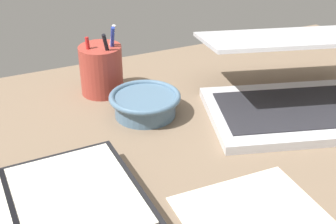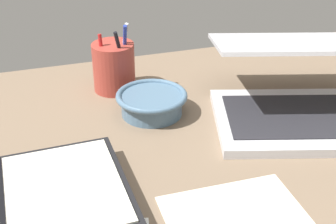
{
  "view_description": "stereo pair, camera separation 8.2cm",
  "coord_description": "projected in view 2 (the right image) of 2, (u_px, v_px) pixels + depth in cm",
  "views": [
    {
      "loc": [
        -28.93,
        -57.49,
        49.16
      ],
      "look_at": [
        0.46,
        7.41,
        9.0
      ],
      "focal_mm": 50.0,
      "sensor_mm": 36.0,
      "label": 1
    },
    {
      "loc": [
        -21.31,
        -60.43,
        49.16
      ],
      "look_at": [
        0.46,
        7.41,
        9.0
      ],
      "focal_mm": 50.0,
      "sensor_mm": 36.0,
      "label": 2
    }
  ],
  "objects": [
    {
      "name": "desk_top",
      "position": [
        179.0,
        174.0,
        0.79
      ],
      "size": [
        140.0,
        100.0,
        2.0
      ],
      "primitive_type": "cube",
      "color": "#75604C",
      "rests_on": "ground"
    },
    {
      "name": "bowl",
      "position": [
        152.0,
        102.0,
        0.94
      ],
      "size": [
        14.46,
        14.46,
        4.65
      ],
      "color": "slate",
      "rests_on": "desk_top"
    },
    {
      "name": "laptop",
      "position": [
        304.0,
        92.0,
        0.92
      ],
      "size": [
        43.03,
        41.33,
        16.07
      ],
      "rotation": [
        0.0,
        0.0,
        -0.29
      ],
      "color": "silver",
      "rests_on": "desk_top"
    },
    {
      "name": "planner",
      "position": [
        4.0,
        210.0,
        0.67
      ],
      "size": [
        36.91,
        24.41,
        3.87
      ],
      "rotation": [
        0.0,
        0.0,
        0.03
      ],
      "color": "black",
      "rests_on": "desk_top"
    },
    {
      "name": "pen_cup",
      "position": [
        114.0,
        67.0,
        1.03
      ],
      "size": [
        9.23,
        9.23,
        15.48
      ],
      "color": "#9E382D",
      "rests_on": "desk_top"
    }
  ]
}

